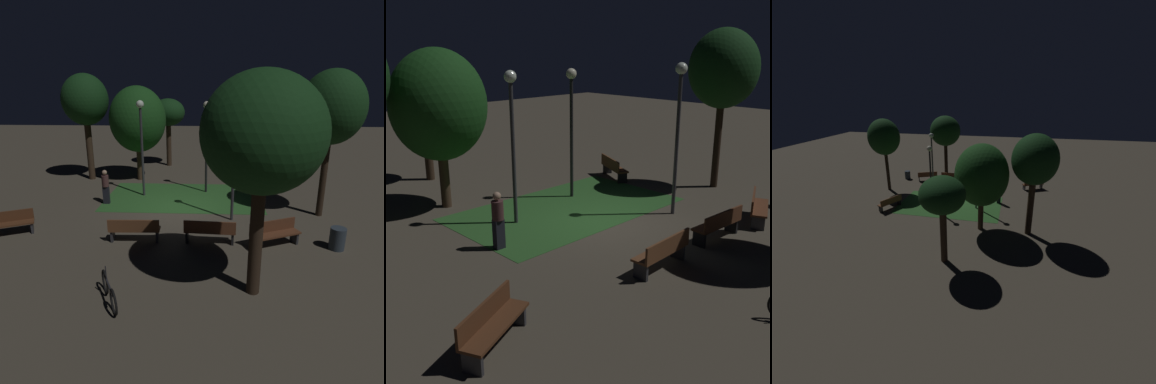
# 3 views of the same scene
# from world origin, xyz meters

# --- Properties ---
(ground_plane) EXTENTS (60.00, 60.00, 0.00)m
(ground_plane) POSITION_xyz_m (0.00, 0.00, 0.00)
(ground_plane) COLOR #4C4438
(grass_lawn) EXTENTS (7.50, 4.42, 0.01)m
(grass_lawn) POSITION_xyz_m (0.06, 1.73, 0.01)
(grass_lawn) COLOR #2D6028
(grass_lawn) RESTS_ON ground
(bench_by_lamp) EXTENTS (1.81, 0.54, 0.88)m
(bench_by_lamp) POSITION_xyz_m (-1.33, -3.22, 0.48)
(bench_by_lamp) COLOR brown
(bench_by_lamp) RESTS_ON ground
(bench_front_left) EXTENTS (1.83, 0.59, 0.88)m
(bench_front_left) POSITION_xyz_m (1.33, -3.22, 0.48)
(bench_front_left) COLOR brown
(bench_front_left) RESTS_ON ground
(bench_front_right) EXTENTS (1.22, 1.83, 0.88)m
(bench_front_right) POSITION_xyz_m (4.07, 3.18, 0.48)
(bench_front_right) COLOR brown
(bench_front_right) RESTS_ON ground
(bench_lawn_edge) EXTENTS (1.84, 1.16, 0.88)m
(bench_lawn_edge) POSITION_xyz_m (3.54, -3.29, 0.48)
(bench_lawn_edge) COLOR brown
(bench_lawn_edge) RESTS_ON ground
(bench_path_side) EXTENTS (1.83, 1.20, 0.88)m
(bench_path_side) POSITION_xyz_m (-6.12, -2.89, 0.48)
(bench_path_side) COLOR #512D19
(bench_path_side) RESTS_ON ground
(tree_back_right) EXTENTS (3.12, 3.12, 5.25)m
(tree_back_right) POSITION_xyz_m (-2.68, 4.78, 3.43)
(tree_back_right) COLOR #423021
(tree_back_right) RESTS_ON ground
(tree_lawn_side) EXTENTS (2.17, 2.17, 4.41)m
(tree_lawn_side) POSITION_xyz_m (-1.40, 8.34, 3.46)
(tree_lawn_side) COLOR #38281C
(tree_lawn_side) RESTS_ON ground
(tree_tall_center) EXTENTS (2.53, 2.53, 5.91)m
(tree_tall_center) POSITION_xyz_m (5.98, -0.38, 4.44)
(tree_tall_center) COLOR #2D2116
(tree_tall_center) RESTS_ON ground
(lamp_post_path_center) EXTENTS (0.36, 0.36, 4.80)m
(lamp_post_path_center) POSITION_xyz_m (2.24, -1.06, 3.24)
(lamp_post_path_center) COLOR #333338
(lamp_post_path_center) RESTS_ON ground
(lamp_post_plaza_west) EXTENTS (0.36, 0.36, 4.62)m
(lamp_post_plaza_west) POSITION_xyz_m (-1.94, 1.88, 3.13)
(lamp_post_plaza_west) COLOR #333338
(lamp_post_plaza_west) RESTS_ON ground
(lamp_post_plaza_east) EXTENTS (0.36, 0.36, 4.55)m
(lamp_post_plaza_east) POSITION_xyz_m (1.15, 2.59, 3.09)
(lamp_post_plaza_east) COLOR black
(lamp_post_plaza_east) RESTS_ON ground
(pedestrian) EXTENTS (0.32, 0.32, 1.61)m
(pedestrian) POSITION_xyz_m (-3.46, 0.63, 0.85)
(pedestrian) COLOR black
(pedestrian) RESTS_ON ground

